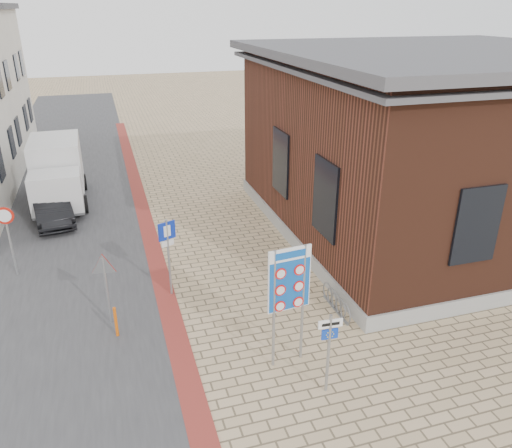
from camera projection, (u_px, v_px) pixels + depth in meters
ground at (274, 378)px, 11.92m from camera, size 120.00×120.00×0.00m
road_strip at (61, 194)px, 23.56m from camera, size 7.00×60.00×0.02m
curb_strip at (147, 226)px, 20.13m from camera, size 0.60×40.00×0.02m
brick_building at (438, 139)px, 19.07m from camera, size 13.00×13.00×6.80m
bike_rack at (336, 303)px, 14.45m from camera, size 0.08×1.80×0.60m
sedan at (52, 205)px, 20.44m from camera, size 1.99×4.15×1.31m
box_truck at (57, 172)px, 22.05m from camera, size 2.33×5.27×2.73m
border_sign at (289, 282)px, 11.58m from camera, size 1.08×0.16×3.16m
essen_sign at (329, 343)px, 11.00m from camera, size 0.56×0.07×2.07m
parking_sign at (168, 245)px, 14.69m from camera, size 0.52×0.25×2.50m
yield_sign at (104, 273)px, 13.36m from camera, size 0.75×0.17×2.11m
speed_sign at (8, 230)px, 15.84m from camera, size 0.57×0.09×2.41m
bollard at (116, 322)px, 13.25m from camera, size 0.10×0.10×0.90m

